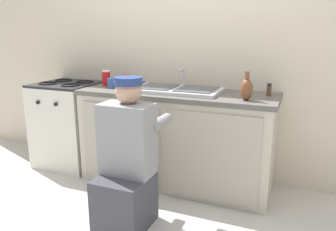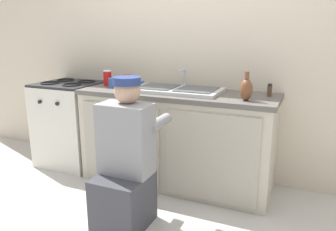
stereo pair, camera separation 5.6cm
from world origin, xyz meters
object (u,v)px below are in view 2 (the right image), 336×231
(coffee_mug, at_px, (113,83))
(sink_double_basin, at_px, (177,89))
(stove_range, at_px, (72,123))
(soda_cup_red, at_px, (107,78))
(spice_bottle_pepper, at_px, (270,90))
(vase_decorative, at_px, (246,89))
(plumber_person, at_px, (125,166))
(condiment_jar, at_px, (127,81))
(cell_phone, at_px, (129,85))

(coffee_mug, bearing_deg, sink_double_basin, 5.85)
(sink_double_basin, bearing_deg, coffee_mug, -174.15)
(stove_range, bearing_deg, soda_cup_red, 5.10)
(spice_bottle_pepper, distance_m, vase_decorative, 0.30)
(spice_bottle_pepper, bearing_deg, stove_range, -176.97)
(sink_double_basin, bearing_deg, plumber_person, -95.63)
(sink_double_basin, height_order, condiment_jar, sink_double_basin)
(sink_double_basin, distance_m, spice_bottle_pepper, 0.80)
(plumber_person, xyz_separation_m, cell_phone, (-0.49, 0.92, 0.43))
(stove_range, distance_m, vase_decorative, 1.95)
(plumber_person, bearing_deg, coffee_mug, 127.24)
(sink_double_basin, bearing_deg, vase_decorative, -13.47)
(sink_double_basin, relative_size, spice_bottle_pepper, 7.62)
(stove_range, height_order, condiment_jar, condiment_jar)
(condiment_jar, bearing_deg, spice_bottle_pepper, 5.07)
(condiment_jar, height_order, spice_bottle_pepper, condiment_jar)
(vase_decorative, bearing_deg, cell_phone, 167.52)
(coffee_mug, height_order, vase_decorative, vase_decorative)
(plumber_person, relative_size, soda_cup_red, 7.26)
(stove_range, relative_size, cell_phone, 6.46)
(plumber_person, xyz_separation_m, coffee_mug, (-0.56, 0.73, 0.47))
(vase_decorative, bearing_deg, spice_bottle_pepper, 60.33)
(cell_phone, distance_m, spice_bottle_pepper, 1.37)
(stove_range, relative_size, spice_bottle_pepper, 8.61)
(spice_bottle_pepper, xyz_separation_m, vase_decorative, (-0.15, -0.26, 0.04))
(soda_cup_red, bearing_deg, cell_phone, 21.21)
(soda_cup_red, distance_m, vase_decorative, 1.43)
(vase_decorative, bearing_deg, soda_cup_red, 172.21)
(sink_double_basin, xyz_separation_m, soda_cup_red, (-0.77, 0.04, 0.06))
(coffee_mug, height_order, spice_bottle_pepper, spice_bottle_pepper)
(condiment_jar, bearing_deg, cell_phone, 116.00)
(condiment_jar, distance_m, spice_bottle_pepper, 1.31)
(plumber_person, distance_m, vase_decorative, 1.10)
(cell_phone, distance_m, vase_decorative, 1.25)
(condiment_jar, bearing_deg, sink_double_basin, 1.21)
(stove_range, bearing_deg, spice_bottle_pepper, 3.03)
(stove_range, relative_size, condiment_jar, 7.06)
(vase_decorative, bearing_deg, condiment_jar, 172.92)
(sink_double_basin, bearing_deg, cell_phone, 168.63)
(soda_cup_red, height_order, condiment_jar, soda_cup_red)
(coffee_mug, distance_m, condiment_jar, 0.14)
(cell_phone, height_order, soda_cup_red, soda_cup_red)
(soda_cup_red, bearing_deg, sink_double_basin, -2.91)
(spice_bottle_pepper, bearing_deg, coffee_mug, -173.21)
(spice_bottle_pepper, bearing_deg, soda_cup_red, -177.58)
(stove_range, distance_m, plumber_person, 1.40)
(stove_range, xyz_separation_m, condiment_jar, (0.72, -0.01, 0.50))
(soda_cup_red, bearing_deg, plumber_person, -50.57)
(spice_bottle_pepper, bearing_deg, plumber_person, -133.93)
(condiment_jar, relative_size, spice_bottle_pepper, 1.22)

